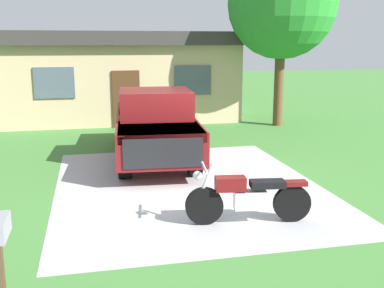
# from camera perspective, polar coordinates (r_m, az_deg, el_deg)

# --- Properties ---
(ground_plane) EXTENTS (80.00, 80.00, 0.00)m
(ground_plane) POSITION_cam_1_polar(r_m,az_deg,el_deg) (10.16, -0.50, -5.22)
(ground_plane) COLOR #427B36
(driveway_pad) EXTENTS (5.67, 7.04, 0.01)m
(driveway_pad) POSITION_cam_1_polar(r_m,az_deg,el_deg) (10.16, -0.50, -5.21)
(driveway_pad) COLOR #ACACAC
(driveway_pad) RESTS_ON ground
(motorcycle) EXTENTS (2.21, 0.70, 1.09)m
(motorcycle) POSITION_cam_1_polar(r_m,az_deg,el_deg) (8.07, 6.92, -6.53)
(motorcycle) COLOR black
(motorcycle) RESTS_ON ground
(pickup_truck) EXTENTS (2.42, 5.76, 1.90)m
(pickup_truck) POSITION_cam_1_polar(r_m,az_deg,el_deg) (12.49, -4.66, 2.57)
(pickup_truck) COLOR black
(pickup_truck) RESTS_ON ground
(shade_tree) EXTENTS (3.95, 3.95, 6.43)m
(shade_tree) POSITION_cam_1_polar(r_m,az_deg,el_deg) (17.70, 11.11, 16.60)
(shade_tree) COLOR brown
(shade_tree) RESTS_ON ground
(neighbor_house) EXTENTS (9.60, 5.60, 3.50)m
(neighbor_house) POSITION_cam_1_polar(r_m,az_deg,el_deg) (19.65, -8.81, 8.51)
(neighbor_house) COLOR tan
(neighbor_house) RESTS_ON ground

